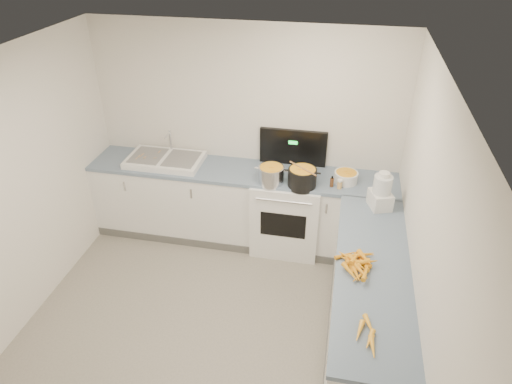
% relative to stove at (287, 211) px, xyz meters
% --- Properties ---
extents(floor, '(3.50, 4.00, 0.00)m').
position_rel_stove_xyz_m(floor, '(-0.55, -1.69, -0.47)').
color(floor, gray).
rests_on(floor, ground).
extents(ceiling, '(3.50, 4.00, 0.00)m').
position_rel_stove_xyz_m(ceiling, '(-0.55, -1.69, 2.03)').
color(ceiling, silver).
rests_on(ceiling, ground).
extents(wall_back, '(3.50, 0.00, 2.50)m').
position_rel_stove_xyz_m(wall_back, '(-0.55, 0.31, 0.78)').
color(wall_back, silver).
rests_on(wall_back, ground).
extents(wall_right, '(0.00, 4.00, 2.50)m').
position_rel_stove_xyz_m(wall_right, '(1.20, -1.69, 0.78)').
color(wall_right, silver).
rests_on(wall_right, ground).
extents(counter_back, '(3.50, 0.62, 0.94)m').
position_rel_stove_xyz_m(counter_back, '(-0.55, 0.01, -0.00)').
color(counter_back, white).
rests_on(counter_back, ground).
extents(counter_right, '(0.62, 2.20, 0.94)m').
position_rel_stove_xyz_m(counter_right, '(0.90, -1.39, -0.00)').
color(counter_right, white).
rests_on(counter_right, ground).
extents(stove, '(0.76, 0.65, 1.36)m').
position_rel_stove_xyz_m(stove, '(0.00, 0.00, 0.00)').
color(stove, white).
rests_on(stove, ground).
extents(sink, '(0.86, 0.52, 0.31)m').
position_rel_stove_xyz_m(sink, '(-1.45, 0.02, 0.50)').
color(sink, white).
rests_on(sink, counter_back).
extents(steel_pot, '(0.30, 0.30, 0.20)m').
position_rel_stove_xyz_m(steel_pot, '(-0.17, -0.18, 0.55)').
color(steel_pot, silver).
rests_on(steel_pot, stove).
extents(black_pot, '(0.39, 0.39, 0.22)m').
position_rel_stove_xyz_m(black_pot, '(0.17, -0.18, 0.55)').
color(black_pot, black).
rests_on(black_pot, stove).
extents(wooden_spoon, '(0.31, 0.26, 0.02)m').
position_rel_stove_xyz_m(wooden_spoon, '(0.17, -0.18, 0.67)').
color(wooden_spoon, '#AD7A47').
rests_on(wooden_spoon, black_pot).
extents(mixing_bowl, '(0.32, 0.32, 0.12)m').
position_rel_stove_xyz_m(mixing_bowl, '(0.62, -0.01, 0.52)').
color(mixing_bowl, white).
rests_on(mixing_bowl, counter_back).
extents(extract_bottle, '(0.04, 0.04, 0.10)m').
position_rel_stove_xyz_m(extract_bottle, '(0.48, -0.14, 0.52)').
color(extract_bottle, '#593319').
rests_on(extract_bottle, counter_back).
extents(spice_jar, '(0.05, 0.05, 0.09)m').
position_rel_stove_xyz_m(spice_jar, '(0.56, -0.16, 0.51)').
color(spice_jar, '#E5B266').
rests_on(spice_jar, counter_back).
extents(food_processor, '(0.26, 0.28, 0.39)m').
position_rel_stove_xyz_m(food_processor, '(0.96, -0.44, 0.63)').
color(food_processor, white).
rests_on(food_processor, counter_right).
extents(carrot_pile, '(0.36, 0.41, 0.08)m').
position_rel_stove_xyz_m(carrot_pile, '(0.77, -1.39, 0.50)').
color(carrot_pile, orange).
rests_on(carrot_pile, counter_right).
extents(peeled_carrots, '(0.16, 0.37, 0.04)m').
position_rel_stove_xyz_m(peeled_carrots, '(0.85, -2.12, 0.49)').
color(peeled_carrots, '#FFAC26').
rests_on(peeled_carrots, counter_right).
extents(peelings, '(0.23, 0.27, 0.01)m').
position_rel_stove_xyz_m(peelings, '(-1.67, -0.00, 0.54)').
color(peelings, tan).
rests_on(peelings, sink).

